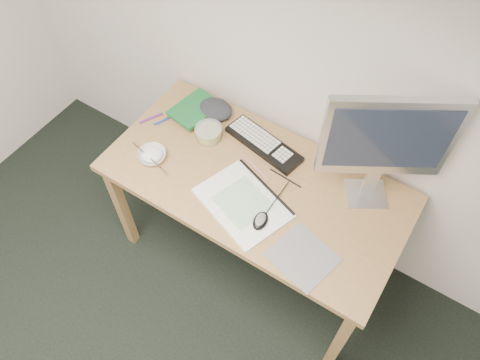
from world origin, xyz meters
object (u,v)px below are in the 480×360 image
object	(u,v)px
desk	(255,191)
sketchpad	(243,203)
monitor	(387,141)
rice_bowl	(152,156)
keyboard	(264,144)

from	to	relation	value
desk	sketchpad	bearing A→B (deg)	-82.05
monitor	rice_bowl	distance (m)	1.06
desk	monitor	distance (m)	0.68
sketchpad	rice_bowl	distance (m)	0.50
sketchpad	keyboard	world-z (taller)	keyboard
keyboard	monitor	xyz separation A→B (m)	(0.53, 0.01, 0.36)
keyboard	rice_bowl	world-z (taller)	rice_bowl
monitor	sketchpad	bearing A→B (deg)	-173.38
sketchpad	desk	bearing A→B (deg)	117.09
monitor	keyboard	bearing A→B (deg)	149.29
keyboard	monitor	world-z (taller)	monitor
desk	rice_bowl	world-z (taller)	rice_bowl
rice_bowl	desk	bearing A→B (deg)	17.98
rice_bowl	keyboard	bearing A→B (deg)	41.38
sketchpad	rice_bowl	bearing A→B (deg)	-158.77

